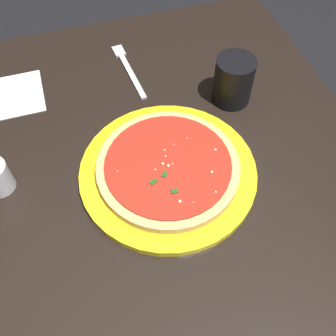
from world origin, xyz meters
name	(u,v)px	position (x,y,z in m)	size (l,w,h in m)	color
ground_plane	(172,288)	(0.00, 0.00, 0.00)	(5.00, 5.00, 0.00)	black
restaurant_table	(175,200)	(0.00, 0.00, 0.61)	(0.91, 0.74, 0.77)	black
serving_plate	(168,172)	(0.04, -0.03, 0.78)	(0.32, 0.32, 0.01)	yellow
pizza	(168,167)	(0.04, -0.03, 0.79)	(0.25, 0.25, 0.02)	#DBB26B
cup_tall_drink	(233,81)	(-0.11, 0.16, 0.82)	(0.08, 0.08, 0.10)	black
napkin_folded_right	(19,94)	(-0.25, -0.27, 0.77)	(0.13, 0.10, 0.00)	white
fork	(128,68)	(-0.27, -0.03, 0.77)	(0.19, 0.04, 0.00)	silver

